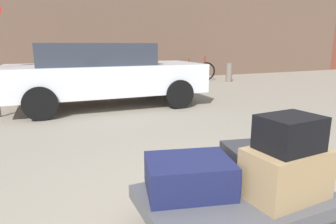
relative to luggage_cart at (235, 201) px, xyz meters
name	(u,v)px	position (x,y,z in m)	size (l,w,h in m)	color
luggage_cart	(235,201)	(0.00, 0.00, 0.00)	(1.34, 0.87, 0.34)	#4C4C51
duffel_bag_tan_front_right	(286,173)	(0.28, -0.18, 0.24)	(0.57, 0.36, 0.35)	#9E7F56
suitcase_charcoal_stacked_top	(259,160)	(0.35, 0.17, 0.20)	(0.55, 0.36, 0.26)	#2D2D33
suitcase_navy_rear_right	(189,175)	(-0.30, 0.17, 0.19)	(0.61, 0.46, 0.24)	#191E47
duffel_bag_black_topmost_pile	(290,133)	(0.28, -0.18, 0.53)	(0.40, 0.31, 0.24)	black
parked_car	(104,73)	(0.16, 5.12, 0.49)	(4.36, 2.04, 1.42)	silver
bicycle_leaning	(194,71)	(4.42, 8.61, 0.10)	(1.73, 0.46, 0.96)	black
bollard_kerb_near	(158,76)	(2.55, 7.76, 0.08)	(0.24, 0.24, 0.70)	#72665B
bollard_kerb_mid	(195,74)	(4.01, 7.76, 0.08)	(0.24, 0.24, 0.70)	#72665B
bollard_kerb_far	(229,73)	(5.48, 7.76, 0.08)	(0.24, 0.24, 0.70)	#72665B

